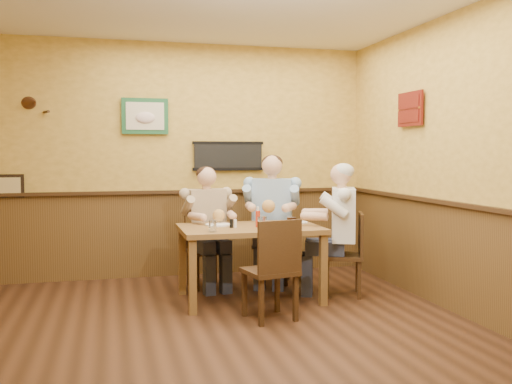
% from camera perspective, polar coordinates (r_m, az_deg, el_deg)
% --- Properties ---
extents(room, '(5.02, 5.03, 2.81)m').
position_cam_1_polar(room, '(4.62, -5.11, 6.35)').
color(room, black).
rests_on(room, ground).
extents(dining_table, '(1.40, 0.90, 0.75)m').
position_cam_1_polar(dining_table, '(5.76, -0.61, -4.36)').
color(dining_table, brown).
rests_on(dining_table, ground).
extents(chair_back_left, '(0.45, 0.45, 0.84)m').
position_cam_1_polar(chair_back_left, '(6.37, -4.99, -5.73)').
color(chair_back_left, '#3D2713').
rests_on(chair_back_left, ground).
extents(chair_back_right, '(0.55, 0.55, 0.92)m').
position_cam_1_polar(chair_back_right, '(6.57, 1.63, -5.07)').
color(chair_back_right, '#3D2713').
rests_on(chair_back_right, ground).
extents(chair_right_end, '(0.52, 0.52, 0.87)m').
position_cam_1_polar(chair_right_end, '(6.06, 8.68, -6.15)').
color(chair_right_end, '#3D2713').
rests_on(chair_right_end, ground).
extents(chair_near_side, '(0.50, 0.50, 0.91)m').
position_cam_1_polar(chair_near_side, '(5.14, 1.38, -7.68)').
color(chair_near_side, '#3D2713').
rests_on(chair_near_side, ground).
extents(diner_tan_shirt, '(0.64, 0.64, 1.20)m').
position_cam_1_polar(diner_tan_shirt, '(6.35, -5.00, -4.13)').
color(diner_tan_shirt, tan).
rests_on(diner_tan_shirt, ground).
extents(diner_blue_polo, '(0.79, 0.79, 1.32)m').
position_cam_1_polar(diner_blue_polo, '(6.54, 1.63, -3.36)').
color(diner_blue_polo, '#88A8CC').
rests_on(diner_blue_polo, ground).
extents(diner_white_elder, '(0.74, 0.74, 1.24)m').
position_cam_1_polar(diner_white_elder, '(6.03, 8.70, -4.41)').
color(diner_white_elder, white).
rests_on(diner_white_elder, ground).
extents(water_glass_left, '(0.09, 0.09, 0.11)m').
position_cam_1_polar(water_glass_left, '(5.36, -4.36, -3.43)').
color(water_glass_left, white).
rests_on(water_glass_left, dining_table).
extents(water_glass_mid, '(0.10, 0.10, 0.13)m').
position_cam_1_polar(water_glass_mid, '(5.48, 0.62, -3.14)').
color(water_glass_mid, white).
rests_on(water_glass_mid, dining_table).
extents(cola_tumbler, '(0.11, 0.11, 0.12)m').
position_cam_1_polar(cola_tumbler, '(5.54, 3.56, -3.14)').
color(cola_tumbler, black).
rests_on(cola_tumbler, dining_table).
extents(hot_sauce_bottle, '(0.06, 0.06, 0.18)m').
position_cam_1_polar(hot_sauce_bottle, '(5.69, 0.19, -2.60)').
color(hot_sauce_bottle, red).
rests_on(hot_sauce_bottle, dining_table).
extents(salt_shaker, '(0.04, 0.04, 0.08)m').
position_cam_1_polar(salt_shaker, '(5.66, -2.10, -3.17)').
color(salt_shaker, white).
rests_on(salt_shaker, dining_table).
extents(pepper_shaker, '(0.04, 0.04, 0.09)m').
position_cam_1_polar(pepper_shaker, '(5.64, -2.48, -3.16)').
color(pepper_shaker, black).
rests_on(pepper_shaker, dining_table).
extents(plate_far_left, '(0.31, 0.31, 0.02)m').
position_cam_1_polar(plate_far_left, '(5.83, -3.83, -3.27)').
color(plate_far_left, white).
rests_on(plate_far_left, dining_table).
extents(plate_far_right, '(0.28, 0.28, 0.01)m').
position_cam_1_polar(plate_far_right, '(6.04, 4.15, -3.04)').
color(plate_far_right, silver).
rests_on(plate_far_right, dining_table).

